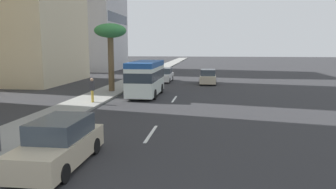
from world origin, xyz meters
TOP-DOWN VIEW (x-y plane):
  - ground_plane at (31.50, 0.00)m, footprint 198.00×198.00m
  - sidewalk_right at (31.50, 6.54)m, footprint 162.00×2.99m
  - lane_stripe_mid at (13.00, 0.00)m, footprint 3.20×0.16m
  - lane_stripe_far at (23.67, 0.00)m, footprint 3.20×0.16m
  - car_lead at (34.77, -2.63)m, footprint 4.21×1.85m
  - minibus_second at (25.09, 2.65)m, footprint 6.54×2.39m
  - car_third at (36.60, 2.65)m, footprint 4.78×1.80m
  - car_fourth at (8.39, 2.52)m, footprint 4.63×1.87m
  - pedestrian_near_lamp at (20.60, 5.82)m, footprint 0.30×0.32m
  - palm_tree at (26.76, 6.24)m, footprint 2.91×2.91m

SIDE VIEW (x-z plane):
  - ground_plane at x=31.50m, z-range 0.00..0.00m
  - lane_stripe_mid at x=13.00m, z-range 0.00..0.01m
  - lane_stripe_far at x=23.67m, z-range 0.00..0.01m
  - sidewalk_right at x=31.50m, z-range 0.00..0.15m
  - car_third at x=36.60m, z-range -0.04..1.60m
  - car_lead at x=34.77m, z-range -0.05..1.63m
  - car_fourth at x=8.39m, z-range -0.05..1.65m
  - pedestrian_near_lamp at x=20.60m, z-range 0.25..2.06m
  - minibus_second at x=25.09m, z-range 0.15..3.14m
  - palm_tree at x=26.76m, z-range 2.24..8.44m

